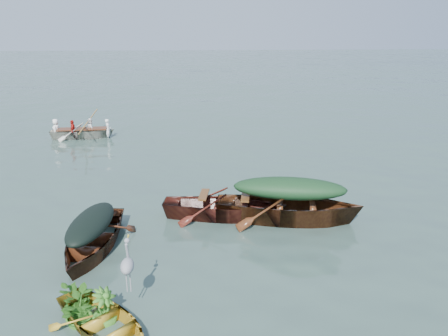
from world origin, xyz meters
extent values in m
plane|color=#395047|center=(0.00, 0.00, 0.00)|extent=(140.00, 140.00, 0.00)
imported|color=gold|center=(-2.47, -3.99, 0.00)|extent=(2.75, 2.78, 0.71)
imported|color=#482710|center=(-3.22, -1.27, 0.00)|extent=(1.90, 3.95, 0.95)
imported|color=#573214|center=(1.32, -0.13, 0.00)|extent=(5.22, 2.49, 1.21)
imported|color=#4F1E13|center=(-0.25, 0.18, 0.00)|extent=(4.48, 2.04, 1.00)
imported|color=beige|center=(-5.72, 8.60, 0.00)|extent=(3.78, 1.34, 0.85)
ellipsoid|color=black|center=(-3.22, -1.27, 0.68)|extent=(1.04, 2.17, 0.40)
ellipsoid|color=#173A19|center=(1.32, -0.13, 0.87)|extent=(2.87, 1.37, 0.52)
imported|color=#25681B|center=(-2.84, -3.58, 0.65)|extent=(1.13, 1.13, 0.60)
imported|color=white|center=(-5.72, 8.60, 0.81)|extent=(2.66, 1.16, 0.76)
camera|label=1|loc=(-0.98, -9.90, 4.72)|focal=35.00mm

